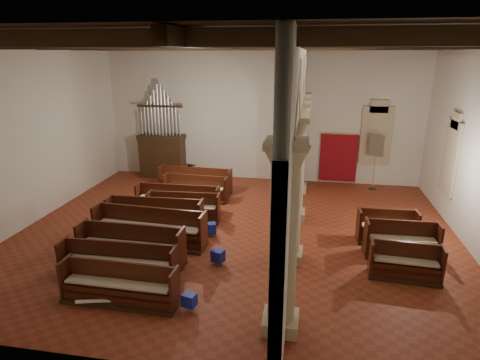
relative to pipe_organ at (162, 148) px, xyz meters
name	(u,v)px	position (x,y,z in m)	size (l,w,h in m)	color
floor	(236,233)	(4.50, -5.50, -1.37)	(14.00, 14.00, 0.00)	maroon
ceiling	(235,37)	(4.50, -5.50, 4.63)	(14.00, 14.00, 0.00)	black
wall_back	(261,114)	(4.50, 0.50, 1.63)	(14.00, 0.02, 6.00)	silver
wall_front	(167,220)	(4.50, -11.50, 1.63)	(14.00, 0.02, 6.00)	silver
wall_left	(28,134)	(-2.50, -5.50, 1.63)	(0.02, 12.00, 6.00)	silver
ceiling_beams	(235,44)	(4.50, -5.50, 4.45)	(13.80, 11.80, 0.30)	#3A2512
arcade	(296,125)	(6.30, -5.50, 2.19)	(0.90, 11.90, 6.00)	tan
window_right_b	(452,157)	(11.48, -3.00, 0.83)	(0.03, 1.00, 2.20)	#35785F
window_back	(376,136)	(9.50, 0.48, 0.83)	(1.00, 0.03, 2.20)	#35785F
pipe_organ	(162,148)	(0.00, 0.00, 0.00)	(2.10, 0.85, 4.40)	#3A2512
lectern	(191,177)	(1.72, -1.30, -0.90)	(0.53, 0.56, 1.13)	#321910
dossal_curtain	(338,158)	(8.00, 0.42, -0.21)	(1.80, 0.07, 2.17)	maroon
processional_banner	(374,171)	(9.47, -0.21, -0.55)	(0.55, 0.70, 2.55)	#3A2512
hymnal_box_a	(189,300)	(4.21, -9.71, -1.12)	(0.30, 0.24, 0.30)	navy
hymnal_box_b	(218,256)	(4.39, -7.60, -1.11)	(0.33, 0.27, 0.33)	#16148D
hymnal_box_c	(210,228)	(3.75, -5.90, -1.10)	(0.34, 0.28, 0.34)	navy
tube_heater_a	(95,301)	(2.05, -10.01, -1.21)	(0.09, 0.09, 0.85)	white
tube_heater_b	(105,297)	(2.22, -9.82, -1.21)	(0.11, 0.11, 1.10)	white
nave_pew_0	(120,290)	(2.54, -9.72, -1.05)	(2.78, 0.70, 0.98)	#3A2512
nave_pew_1	(118,268)	(2.05, -8.78, -1.05)	(3.07, 0.71, 0.98)	#3A2512
nave_pew_2	(131,252)	(2.04, -7.98, -1.00)	(2.97, 0.79, 1.12)	#3A2512
nave_pew_3	(150,233)	(2.08, -6.76, -1.00)	(3.52, 0.94, 1.14)	#3A2512
nave_pew_4	(155,220)	(1.88, -5.81, -1.01)	(3.16, 0.84, 1.10)	#3A2512
nave_pew_5	(184,212)	(2.54, -4.83, -1.04)	(2.54, 0.82, 0.99)	#3A2512
nave_pew_6	(178,203)	(2.06, -4.06, -1.05)	(3.08, 0.71, 0.99)	#3A2512
nave_pew_7	(195,192)	(2.36, -2.78, -1.05)	(2.58, 0.77, 0.98)	#3A2512
nave_pew_8	(195,184)	(2.08, -1.85, -1.03)	(3.11, 0.84, 1.03)	#3A2512
aisle_pew_0	(405,267)	(9.29, -7.45, -1.05)	(1.81, 0.75, 0.96)	#3A2512
aisle_pew_1	(401,245)	(9.43, -6.23, -1.02)	(2.04, 0.76, 1.04)	#3A2512
aisle_pew_2	(386,231)	(9.18, -5.35, -1.02)	(1.79, 0.78, 1.03)	#3A2512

